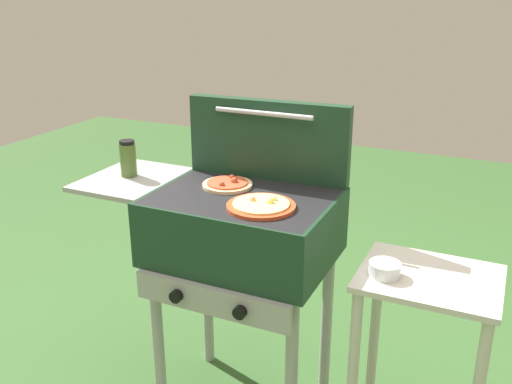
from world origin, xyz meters
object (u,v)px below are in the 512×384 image
at_px(pizza_pepperoni, 228,184).
at_px(sauce_jar, 128,159).
at_px(prep_table, 423,331).
at_px(grill, 239,232).
at_px(pizza_cheese, 261,205).
at_px(topping_bowl_near, 385,270).

distance_m(pizza_pepperoni, sauce_jar, 0.41).
relative_size(pizza_pepperoni, prep_table, 0.25).
height_order(grill, sauce_jar, sauce_jar).
bearing_deg(pizza_cheese, sauce_jar, 171.38).
xyz_separation_m(sauce_jar, topping_bowl_near, (1.02, -0.07, -0.22)).
xyz_separation_m(pizza_pepperoni, pizza_cheese, (0.20, -0.14, -0.00)).
distance_m(pizza_cheese, sauce_jar, 0.61).
bearing_deg(prep_table, pizza_pepperoni, 175.47).
bearing_deg(topping_bowl_near, pizza_pepperoni, 169.10).
xyz_separation_m(pizza_pepperoni, prep_table, (0.75, -0.06, -0.39)).
relative_size(grill, pizza_pepperoni, 5.22).
bearing_deg(sauce_jar, pizza_pepperoni, 7.12).
bearing_deg(grill, sauce_jar, 178.39).
bearing_deg(prep_table, sauce_jar, 179.54).
height_order(prep_table, topping_bowl_near, topping_bowl_near).
xyz_separation_m(pizza_pepperoni, sauce_jar, (-0.40, -0.05, 0.06)).
relative_size(pizza_pepperoni, topping_bowl_near, 1.81).
distance_m(grill, pizza_cheese, 0.21).
distance_m(grill, prep_table, 0.71).
distance_m(grill, sauce_jar, 0.53).
xyz_separation_m(grill, sauce_jar, (-0.48, 0.01, 0.21)).
xyz_separation_m(grill, prep_table, (0.67, 0.00, -0.23)).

